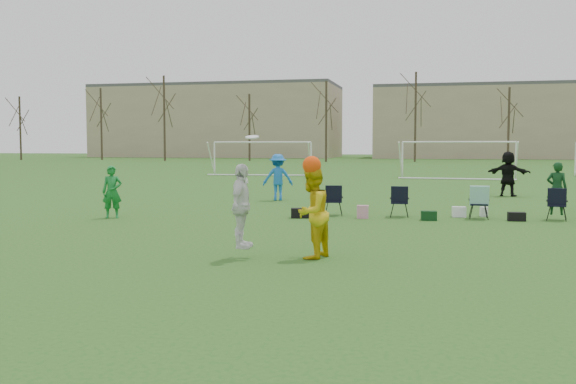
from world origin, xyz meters
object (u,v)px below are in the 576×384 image
(fielder_blue, at_px, (278,177))
(fielder_green_near, at_px, (112,192))
(center_contest, at_px, (286,209))
(goal_left, at_px, (262,149))
(goal_mid, at_px, (458,149))
(fielder_black, at_px, (508,174))

(fielder_blue, bearing_deg, fielder_green_near, 45.53)
(center_contest, relative_size, goal_left, 0.33)
(fielder_blue, height_order, center_contest, center_contest)
(fielder_blue, distance_m, goal_mid, 20.54)
(goal_mid, bearing_deg, center_contest, -93.71)
(fielder_black, relative_size, center_contest, 0.80)
(fielder_green_near, xyz_separation_m, center_contest, (6.77, -5.59, 0.18))
(fielder_blue, height_order, goal_left, goal_left)
(fielder_blue, xyz_separation_m, center_contest, (3.31, -12.76, 0.05))
(fielder_black, distance_m, center_contest, 17.93)
(fielder_blue, bearing_deg, goal_mid, -130.51)
(goal_left, bearing_deg, goal_mid, -13.13)
(fielder_green_near, relative_size, fielder_black, 0.82)
(center_contest, bearing_deg, fielder_blue, 104.56)
(fielder_blue, bearing_deg, goal_left, -91.85)
(center_contest, height_order, goal_left, goal_left)
(fielder_black, xyz_separation_m, goal_left, (-15.63, 16.89, 0.94))
(fielder_black, xyz_separation_m, goal_mid, (-1.63, 14.89, 0.94))
(fielder_blue, height_order, fielder_black, fielder_black)
(center_contest, xyz_separation_m, goal_left, (-9.69, 33.81, 0.94))
(fielder_blue, xyz_separation_m, goal_left, (-6.38, 21.05, 0.99))
(fielder_green_near, xyz_separation_m, goal_mid, (11.08, 26.21, 1.12))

